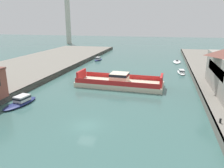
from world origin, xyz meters
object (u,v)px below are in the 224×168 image
object	(u,v)px
chain_ferry	(119,82)
smokestack_distant_a	(68,18)
moored_boat_near_right	(177,62)
moored_boat_near_left	(98,59)
moored_boat_mid_left	(181,72)
moored_boat_mid_right	(21,101)

from	to	relation	value
chain_ferry	smokestack_distant_a	xyz separation A→B (m)	(-56.20, 94.02, 16.05)
chain_ferry	smokestack_distant_a	world-z (taller)	smokestack_distant_a
chain_ferry	moored_boat_near_right	distance (m)	38.98
moored_boat_near_left	smokestack_distant_a	distance (m)	75.15
moored_boat_mid_left	moored_boat_mid_right	bearing A→B (deg)	-132.24
smokestack_distant_a	chain_ferry	bearing A→B (deg)	-59.13
moored_boat_near_right	smokestack_distant_a	distance (m)	92.94
moored_boat_near_right	moored_boat_mid_right	bearing A→B (deg)	-119.81
smokestack_distant_a	moored_boat_near_left	bearing A→B (deg)	-56.41
moored_boat_mid_right	moored_boat_near_left	bearing A→B (deg)	90.40
chain_ferry	moored_boat_mid_right	bearing A→B (deg)	-133.82
chain_ferry	smokestack_distant_a	bearing A→B (deg)	120.87
moored_boat_near_left	moored_boat_mid_left	xyz separation A→B (m)	(30.74, -15.43, -0.08)
moored_boat_near_left	moored_boat_mid_left	size ratio (longest dim) A/B	0.86
chain_ferry	moored_boat_mid_right	world-z (taller)	chain_ferry
chain_ferry	moored_boat_mid_left	distance (m)	23.14
moored_boat_near_right	chain_ferry	bearing A→B (deg)	-111.92
moored_boat_mid_left	smokestack_distant_a	size ratio (longest dim) A/B	0.22
chain_ferry	moored_boat_near_left	bearing A→B (deg)	115.39
chain_ferry	moored_boat_near_right	bearing A→B (deg)	68.08
moored_boat_near_right	smokestack_distant_a	world-z (taller)	smokestack_distant_a
chain_ferry	smokestack_distant_a	size ratio (longest dim) A/B	0.64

